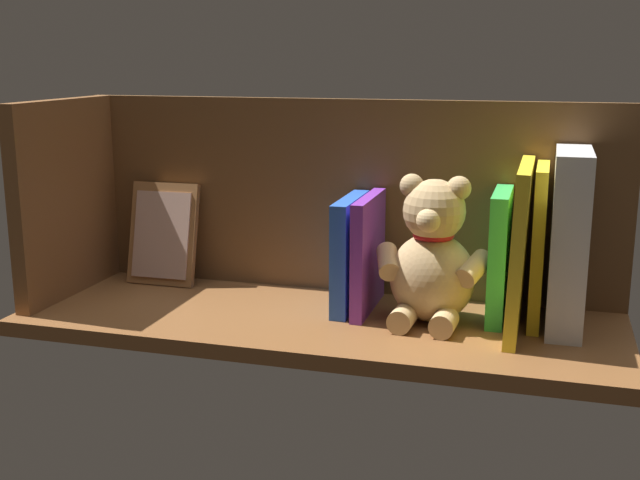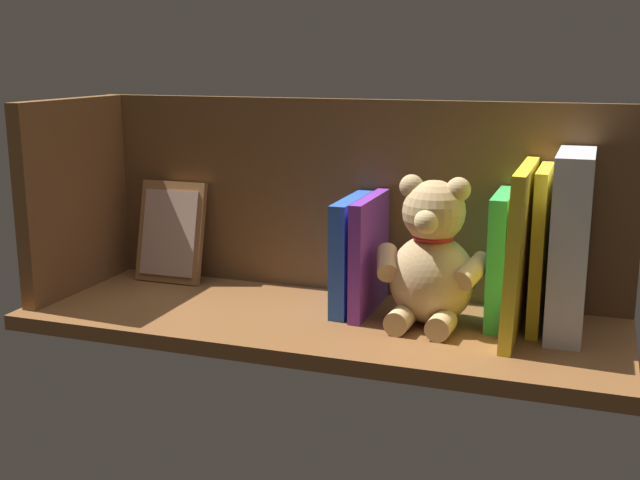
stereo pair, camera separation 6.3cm
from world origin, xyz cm
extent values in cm
cube|color=brown|center=(0.00, 0.00, -1.10)|extent=(86.90, 31.53, 2.20)
cube|color=brown|center=(0.00, -13.52, 15.27)|extent=(86.90, 1.50, 30.53)
cube|color=brown|center=(41.45, 0.00, 15.27)|extent=(2.40, 25.53, 30.53)
cube|color=silver|center=(-34.14, -4.41, 12.36)|extent=(4.77, 15.70, 24.72)
cube|color=yellow|center=(-30.18, -5.66, 11.16)|extent=(1.64, 13.41, 22.31)
cube|color=yellow|center=(-27.74, -2.06, 11.45)|extent=(2.36, 20.62, 22.94)
cube|color=green|center=(-24.93, -5.78, 9.26)|extent=(2.39, 13.18, 18.52)
ellipsoid|color=tan|center=(-16.00, -1.86, 6.38)|extent=(12.72, 11.52, 12.75)
sphere|color=tan|center=(-16.00, -1.86, 16.04)|extent=(8.77, 8.77, 8.77)
sphere|color=tan|center=(-19.29, -1.67, 19.33)|extent=(3.39, 3.39, 3.39)
sphere|color=tan|center=(-12.72, -2.05, 19.33)|extent=(3.39, 3.39, 3.39)
sphere|color=#DBB77F|center=(-15.79, 1.86, 15.39)|extent=(3.39, 3.39, 3.39)
cylinder|color=tan|center=(-21.96, 0.08, 8.61)|extent=(5.23, 6.94, 4.72)
cylinder|color=tan|center=(-9.86, -0.62, 8.61)|extent=(4.66, 6.86, 4.72)
cylinder|color=tan|center=(-18.55, 3.72, 1.69)|extent=(3.66, 4.97, 3.39)
cylinder|color=tan|center=(-12.82, 3.38, 1.69)|extent=(3.66, 4.97, 3.39)
torus|color=red|center=(-16.00, -1.86, 12.56)|extent=(6.15, 6.15, 1.00)
cube|color=purple|center=(-6.10, -4.57, 8.56)|extent=(1.81, 15.60, 17.11)
cube|color=blue|center=(-3.22, -4.98, 8.34)|extent=(2.43, 14.77, 16.68)
cube|color=brown|center=(29.77, -9.50, 8.22)|extent=(11.63, 5.30, 16.73)
cube|color=tan|center=(29.77, -8.78, 8.22)|extent=(9.77, 3.82, 13.90)
camera|label=1|loc=(-31.00, 106.98, 37.00)|focal=44.79mm
camera|label=2|loc=(-36.99, 105.06, 37.00)|focal=44.79mm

